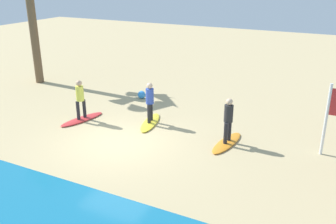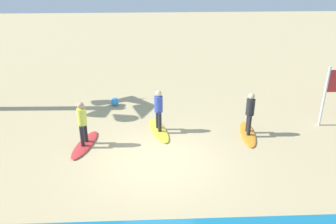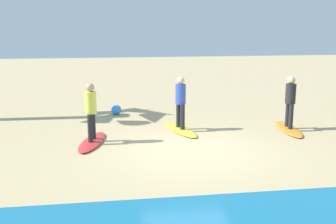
{
  "view_description": "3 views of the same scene",
  "coord_description": "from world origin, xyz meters",
  "px_view_note": "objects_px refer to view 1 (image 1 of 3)",
  "views": [
    {
      "loc": [
        -7.11,
        10.15,
        5.83
      ],
      "look_at": [
        -1.43,
        -1.08,
        1.06
      ],
      "focal_mm": 39.65,
      "sensor_mm": 36.0,
      "label": 1
    },
    {
      "loc": [
        0.08,
        10.34,
        6.62
      ],
      "look_at": [
        -0.44,
        -1.37,
        1.16
      ],
      "focal_mm": 38.11,
      "sensor_mm": 36.0,
      "label": 2
    },
    {
      "loc": [
        2.12,
        10.28,
        3.37
      ],
      "look_at": [
        0.37,
        -1.49,
        0.75
      ],
      "focal_mm": 43.74,
      "sensor_mm": 36.0,
      "label": 3
    }
  ],
  "objects_px": {
    "surfboard_orange": "(227,143)",
    "surfboard_yellow": "(150,122)",
    "surfboard_red": "(82,119)",
    "surfer_red": "(80,97)",
    "surfer_yellow": "(150,99)",
    "surfer_orange": "(228,117)",
    "beach_ball": "(142,95)"
  },
  "relations": [
    {
      "from": "surfboard_orange",
      "to": "beach_ball",
      "type": "relative_size",
      "value": 5.54
    },
    {
      "from": "surfer_red",
      "to": "surfboard_red",
      "type": "bearing_deg",
      "value": 0.0
    },
    {
      "from": "surfer_yellow",
      "to": "beach_ball",
      "type": "relative_size",
      "value": 4.32
    },
    {
      "from": "surfboard_red",
      "to": "beach_ball",
      "type": "bearing_deg",
      "value": -179.14
    },
    {
      "from": "surfboard_red",
      "to": "surfer_red",
      "type": "distance_m",
      "value": 0.99
    },
    {
      "from": "surfboard_orange",
      "to": "surfboard_yellow",
      "type": "distance_m",
      "value": 3.45
    },
    {
      "from": "beach_ball",
      "to": "surfboard_red",
      "type": "bearing_deg",
      "value": 77.98
    },
    {
      "from": "surfboard_orange",
      "to": "surfer_yellow",
      "type": "xyz_separation_m",
      "value": [
        3.42,
        -0.44,
        0.99
      ]
    },
    {
      "from": "surfboard_orange",
      "to": "surfboard_yellow",
      "type": "relative_size",
      "value": 1.0
    },
    {
      "from": "surfer_yellow",
      "to": "surfboard_red",
      "type": "height_order",
      "value": "surfer_yellow"
    },
    {
      "from": "surfer_yellow",
      "to": "surfer_red",
      "type": "height_order",
      "value": "same"
    },
    {
      "from": "surfer_red",
      "to": "surfboard_yellow",
      "type": "bearing_deg",
      "value": -160.08
    },
    {
      "from": "surfboard_orange",
      "to": "surfer_orange",
      "type": "relative_size",
      "value": 1.28
    },
    {
      "from": "surfboard_red",
      "to": "surfer_red",
      "type": "height_order",
      "value": "surfer_red"
    },
    {
      "from": "surfer_yellow",
      "to": "beach_ball",
      "type": "bearing_deg",
      "value": -53.14
    },
    {
      "from": "surfboard_yellow",
      "to": "surfer_yellow",
      "type": "bearing_deg",
      "value": -104.01
    },
    {
      "from": "surfer_orange",
      "to": "surfer_yellow",
      "type": "distance_m",
      "value": 3.45
    },
    {
      "from": "beach_ball",
      "to": "surfer_red",
      "type": "bearing_deg",
      "value": 77.98
    },
    {
      "from": "surfboard_red",
      "to": "beach_ball",
      "type": "height_order",
      "value": "beach_ball"
    },
    {
      "from": "surfer_orange",
      "to": "surfer_red",
      "type": "bearing_deg",
      "value": 5.11
    },
    {
      "from": "surfboard_yellow",
      "to": "surfboard_red",
      "type": "xyz_separation_m",
      "value": [
        2.72,
        0.99,
        0.0
      ]
    },
    {
      "from": "surfer_yellow",
      "to": "beach_ball",
      "type": "xyz_separation_m",
      "value": [
        1.96,
        -2.61,
        -0.85
      ]
    },
    {
      "from": "surfer_yellow",
      "to": "surfer_red",
      "type": "distance_m",
      "value": 2.9
    },
    {
      "from": "surfboard_yellow",
      "to": "surfboard_red",
      "type": "distance_m",
      "value": 2.9
    },
    {
      "from": "surfer_orange",
      "to": "surfboard_red",
      "type": "xyz_separation_m",
      "value": [
        6.15,
        0.55,
        -0.99
      ]
    },
    {
      "from": "surfer_red",
      "to": "beach_ball",
      "type": "xyz_separation_m",
      "value": [
        -0.77,
        -3.6,
        -0.85
      ]
    },
    {
      "from": "surfboard_yellow",
      "to": "surfer_red",
      "type": "distance_m",
      "value": 3.06
    },
    {
      "from": "surfer_yellow",
      "to": "surfboard_red",
      "type": "xyz_separation_m",
      "value": [
        2.72,
        0.99,
        -0.99
      ]
    },
    {
      "from": "surfer_yellow",
      "to": "beach_ball",
      "type": "height_order",
      "value": "surfer_yellow"
    },
    {
      "from": "surfer_orange",
      "to": "surfboard_yellow",
      "type": "distance_m",
      "value": 3.59
    },
    {
      "from": "surfer_yellow",
      "to": "surfer_red",
      "type": "relative_size",
      "value": 1.0
    },
    {
      "from": "surfboard_orange",
      "to": "surfer_yellow",
      "type": "relative_size",
      "value": 1.28
    }
  ]
}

